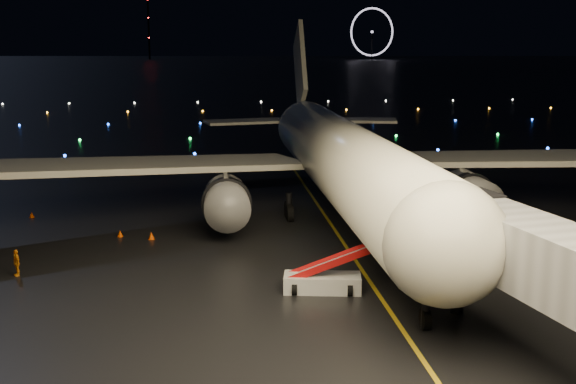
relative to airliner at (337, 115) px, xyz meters
name	(u,v)px	position (x,y,z in m)	size (l,w,h in m)	color
ground	(205,77)	(-13.00, 272.97, -8.36)	(2000.00, 2000.00, 0.00)	black
lane_centre	(351,253)	(-1.00, -12.03, -8.35)	(0.25, 80.00, 0.02)	gold
airliner	(337,115)	(0.00, 0.00, 0.00)	(58.99, 56.04, 16.71)	silver
belt_loader	(322,265)	(-4.10, -19.42, -6.78)	(6.49, 1.77, 3.15)	silver
crew_c	(16,263)	(-22.41, -14.62, -7.53)	(0.97, 0.41, 1.66)	orange
safety_cone_0	(151,236)	(-14.84, -6.87, -8.08)	(0.48, 0.48, 0.55)	#F44700
safety_cone_1	(242,218)	(-8.00, -1.72, -8.12)	(0.41, 0.41, 0.47)	#F44700
safety_cone_2	(120,233)	(-17.22, -5.82, -8.11)	(0.44, 0.44, 0.50)	#F44700
safety_cone_3	(32,215)	(-25.21, 1.06, -8.11)	(0.43, 0.43, 0.49)	#F44700
ferris_wheel	(372,34)	(157.00, 692.97, 17.64)	(50.00, 4.00, 52.00)	black
radio_mast	(149,28)	(-73.00, 712.97, 23.64)	(1.80, 1.80, 64.00)	black
taxiway_lights	(197,120)	(-13.00, 78.97, -8.18)	(164.00, 92.00, 0.36)	black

